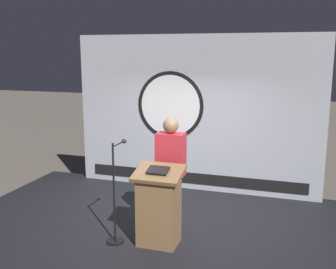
{
  "coord_description": "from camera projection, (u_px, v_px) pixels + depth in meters",
  "views": [
    {
      "loc": [
        1.8,
        -5.32,
        2.86
      ],
      "look_at": [
        0.11,
        -0.1,
        1.74
      ],
      "focal_mm": 43.36,
      "sensor_mm": 36.0,
      "label": 1
    }
  ],
  "objects": [
    {
      "name": "ground_plane",
      "position": [
        163.0,
        246.0,
        6.08
      ],
      "size": [
        40.0,
        40.0,
        0.0
      ],
      "primitive_type": "plane",
      "color": "#6B6056"
    },
    {
      "name": "speaker_person",
      "position": [
        171.0,
        174.0,
        5.79
      ],
      "size": [
        0.4,
        0.26,
        1.66
      ],
      "color": "black",
      "rests_on": "stage_platform"
    },
    {
      "name": "banner_display",
      "position": [
        194.0,
        114.0,
        7.46
      ],
      "size": [
        4.59,
        0.12,
        2.87
      ],
      "color": "#B2B7C1",
      "rests_on": "stage_platform"
    },
    {
      "name": "microphone_stand",
      "position": [
        116.0,
        207.0,
        5.5
      ],
      "size": [
        0.24,
        0.52,
        1.39
      ],
      "color": "black",
      "rests_on": "stage_platform"
    },
    {
      "name": "stage_platform",
      "position": [
        163.0,
        237.0,
        6.05
      ],
      "size": [
        6.4,
        4.0,
        0.3
      ],
      "primitive_type": "cube",
      "color": "black",
      "rests_on": "ground"
    },
    {
      "name": "podium",
      "position": [
        159.0,
        207.0,
        5.41
      ],
      "size": [
        0.64,
        0.5,
        1.08
      ],
      "color": "olive",
      "rests_on": "stage_platform"
    }
  ]
}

